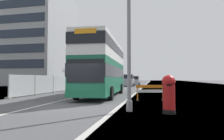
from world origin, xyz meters
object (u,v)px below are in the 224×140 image
object	(u,v)px
car_receding_mid	(129,81)
car_receding_far	(135,81)
red_pillar_postbox	(169,92)
lamppost_foreground	(129,27)
car_oncoming_near	(105,82)
double_decker_bus	(103,67)
roadworks_barrier	(150,91)

from	to	relation	value
car_receding_mid	car_receding_far	world-z (taller)	car_receding_mid
car_receding_mid	red_pillar_postbox	bearing A→B (deg)	-79.48
lamppost_foreground	car_oncoming_near	world-z (taller)	lamppost_foreground
car_receding_far	car_receding_mid	bearing A→B (deg)	-94.56
double_decker_bus	lamppost_foreground	distance (m)	8.47
car_oncoming_near	car_receding_mid	distance (m)	7.25
double_decker_bus	car_oncoming_near	bearing A→B (deg)	103.24
lamppost_foreground	car_receding_mid	xyz separation A→B (m)	(-3.62, 28.96, -2.96)
double_decker_bus	car_oncoming_near	xyz separation A→B (m)	(-3.47, 14.76, -1.55)
lamppost_foreground	red_pillar_postbox	xyz separation A→B (m)	(1.79, -0.19, -3.09)
car_oncoming_near	car_receding_mid	xyz separation A→B (m)	(3.14, 6.53, 0.05)
lamppost_foreground	red_pillar_postbox	world-z (taller)	lamppost_foreground
roadworks_barrier	car_receding_mid	distance (m)	24.75
car_oncoming_near	car_receding_far	world-z (taller)	car_oncoming_near
double_decker_bus	car_receding_far	bearing A→B (deg)	89.52
roadworks_barrier	car_oncoming_near	world-z (taller)	car_oncoming_near
double_decker_bus	lamppost_foreground	bearing A→B (deg)	-66.80
roadworks_barrier	lamppost_foreground	bearing A→B (deg)	-100.93
red_pillar_postbox	lamppost_foreground	bearing A→B (deg)	174.00
red_pillar_postbox	car_oncoming_near	world-z (taller)	car_oncoming_near
car_oncoming_near	car_receding_far	bearing A→B (deg)	74.79
roadworks_barrier	car_receding_mid	world-z (taller)	car_receding_mid
double_decker_bus	roadworks_barrier	world-z (taller)	double_decker_bus
car_oncoming_near	car_receding_far	xyz separation A→B (m)	(3.71, 13.64, -0.06)
car_receding_far	lamppost_foreground	bearing A→B (deg)	-85.16
double_decker_bus	car_receding_far	distance (m)	28.44
double_decker_bus	red_pillar_postbox	world-z (taller)	double_decker_bus
lamppost_foreground	red_pillar_postbox	size ratio (longest dim) A/B	4.99
car_receding_mid	car_receding_far	size ratio (longest dim) A/B	0.91
red_pillar_postbox	car_oncoming_near	distance (m)	24.18
double_decker_bus	car_receding_far	xyz separation A→B (m)	(0.24, 28.39, -1.61)
roadworks_barrier	car_receding_far	xyz separation A→B (m)	(-3.94, 31.44, 0.26)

